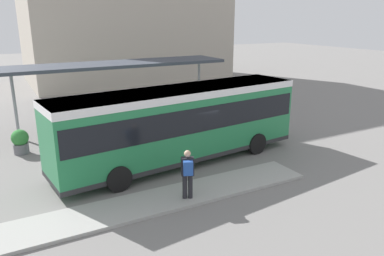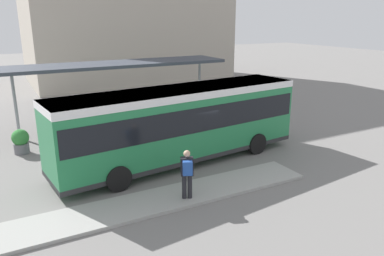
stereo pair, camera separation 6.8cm
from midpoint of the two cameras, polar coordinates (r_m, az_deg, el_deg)
ground_plane at (r=16.99m, az=-1.58°, el=-5.12°), size 120.00×120.00×0.00m
curb_island at (r=13.63m, az=-3.27°, el=-10.62°), size 11.08×1.80×0.12m
city_bus at (r=16.38m, az=-1.61°, el=1.21°), size 11.61×3.69×3.34m
pedestrian_waiting at (r=13.02m, az=-0.60°, el=-6.66°), size 0.52×0.56×1.79m
bicycle_white at (r=25.71m, az=11.05°, el=2.99°), size 0.48×1.72×0.74m
bicycle_orange at (r=26.08m, az=9.45°, el=3.24°), size 0.48×1.65×0.71m
station_shelter at (r=22.33m, az=-11.39°, el=9.39°), size 13.03×2.93×3.74m
potted_planter_near_shelter at (r=19.56m, az=-24.55°, el=-1.80°), size 0.79×0.79×1.19m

